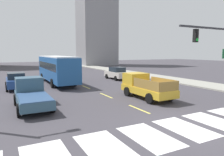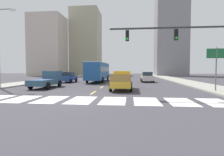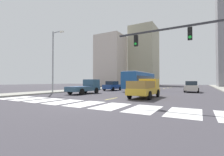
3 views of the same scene
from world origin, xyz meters
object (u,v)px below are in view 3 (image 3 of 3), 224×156
(traffic_signal_gantry, at_px, (211,41))
(streetlight_left, at_px, (54,59))
(sedan_far, at_px, (192,87))
(pickup_stakebed, at_px, (146,88))
(pickup_dark, at_px, (86,87))
(city_bus, at_px, (140,80))
(sedan_mid, at_px, (112,86))

(traffic_signal_gantry, distance_m, streetlight_left, 19.74)
(sedan_far, bearing_deg, pickup_stakebed, -110.88)
(streetlight_left, bearing_deg, sedan_far, 34.14)
(pickup_dark, xyz_separation_m, city_bus, (4.18, 10.23, 1.03))
(city_bus, relative_size, streetlight_left, 1.20)
(sedan_mid, bearing_deg, pickup_stakebed, -46.42)
(traffic_signal_gantry, bearing_deg, pickup_stakebed, 141.20)
(pickup_dark, bearing_deg, streetlight_left, -163.29)
(pickup_dark, bearing_deg, sedan_mid, 93.91)
(sedan_mid, distance_m, sedan_far, 13.23)
(pickup_stakebed, bearing_deg, traffic_signal_gantry, -37.69)
(pickup_dark, bearing_deg, city_bus, 68.17)
(pickup_dark, relative_size, sedan_far, 1.18)
(sedan_mid, distance_m, traffic_signal_gantry, 20.71)
(sedan_mid, height_order, traffic_signal_gantry, traffic_signal_gantry)
(traffic_signal_gantry, bearing_deg, sedan_mid, 136.83)
(sedan_mid, relative_size, sedan_far, 1.00)
(streetlight_left, bearing_deg, pickup_dark, 16.32)
(pickup_dark, height_order, traffic_signal_gantry, traffic_signal_gantry)
(pickup_stakebed, distance_m, city_bus, 12.30)
(sedan_far, bearing_deg, streetlight_left, -148.60)
(sedan_far, distance_m, streetlight_left, 21.47)
(sedan_mid, height_order, streetlight_left, streetlight_left)
(pickup_stakebed, xyz_separation_m, sedan_far, (3.78, 11.53, -0.08))
(sedan_mid, bearing_deg, city_bus, 21.05)
(pickup_stakebed, relative_size, sedan_mid, 1.18)
(pickup_dark, height_order, streetlight_left, streetlight_left)
(pickup_stakebed, distance_m, sedan_far, 12.13)
(sedan_mid, xyz_separation_m, streetlight_left, (-4.37, -9.77, 4.11))
(city_bus, relative_size, traffic_signal_gantry, 1.13)
(pickup_dark, distance_m, sedan_far, 16.30)
(city_bus, bearing_deg, traffic_signal_gantry, -57.19)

